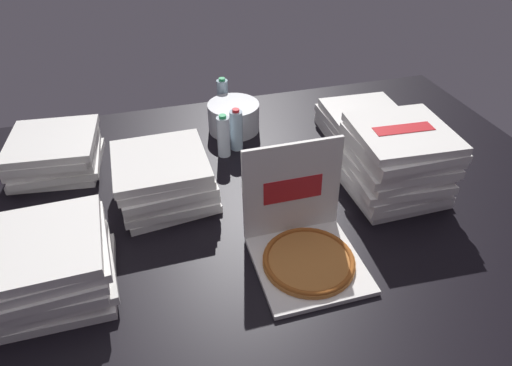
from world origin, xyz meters
TOP-DOWN VIEW (x-y plane):
  - ground_plane at (0.00, 0.00)m, footprint 3.20×2.40m
  - open_pizza_box at (0.14, -0.24)m, footprint 0.40×0.44m
  - pizza_stack_left_mid at (-0.34, 0.28)m, footprint 0.45×0.45m
  - pizza_stack_left_near at (0.79, 0.56)m, footprint 0.43×0.44m
  - pizza_stack_right_mid at (-0.79, -0.13)m, footprint 0.45×0.44m
  - pizza_stack_center_far at (0.68, 0.05)m, footprint 0.45×0.44m
  - pizza_stack_left_far at (-0.84, 0.67)m, footprint 0.47×0.47m
  - ice_bucket at (0.11, 0.81)m, footprint 0.29×0.29m
  - water_bottle_0 at (-0.00, 0.57)m, footprint 0.07×0.07m
  - water_bottle_1 at (0.09, 1.01)m, footprint 0.07×0.07m
  - water_bottle_2 at (0.08, 0.61)m, footprint 0.07×0.07m

SIDE VIEW (x-z plane):
  - ground_plane at x=0.00m, z-range -0.02..0.00m
  - pizza_stack_left_near at x=0.79m, z-range 0.00..0.15m
  - open_pizza_box at x=0.14m, z-range -0.14..0.29m
  - ice_bucket at x=0.11m, z-range 0.00..0.16m
  - pizza_stack_left_far at x=-0.84m, z-range 0.00..0.19m
  - pizza_stack_left_mid at x=-0.34m, z-range 0.00..0.22m
  - pizza_stack_right_mid at x=-0.79m, z-range 0.00..0.22m
  - water_bottle_0 at x=0.00m, z-range -0.01..0.23m
  - water_bottle_1 at x=0.09m, z-range -0.01..0.23m
  - water_bottle_2 at x=0.08m, z-range -0.01..0.23m
  - pizza_stack_center_far at x=0.68m, z-range 0.00..0.34m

